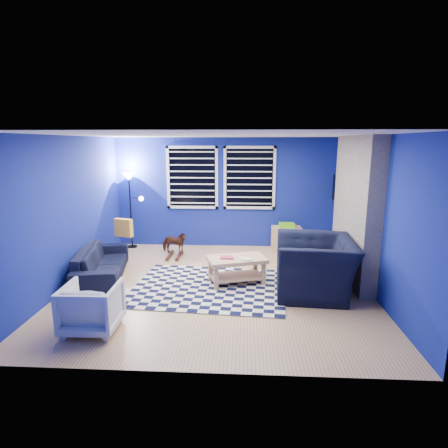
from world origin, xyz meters
name	(u,v)px	position (x,y,z in m)	size (l,w,h in m)	color
floor	(217,285)	(0.00, 0.00, 0.00)	(5.00, 5.00, 0.00)	tan
ceiling	(217,135)	(0.00, 0.00, 2.50)	(5.00, 5.00, 0.00)	white
wall_back	(225,193)	(0.00, 2.50, 1.25)	(5.00, 5.00, 0.00)	navy
wall_left	(69,212)	(-2.50, 0.00, 1.25)	(5.00, 5.00, 0.00)	navy
wall_right	(373,215)	(2.50, 0.00, 1.25)	(5.00, 5.00, 0.00)	navy
fireplace	(354,212)	(2.36, 0.50, 1.20)	(0.65, 2.00, 2.50)	gray
window_left	(192,178)	(-0.75, 2.46, 1.60)	(1.17, 0.06, 1.42)	black
window_right	(250,178)	(0.55, 2.46, 1.60)	(1.17, 0.06, 1.42)	black
tv	(339,190)	(2.45, 2.00, 1.40)	(0.07, 1.00, 0.58)	black
rug	(209,287)	(-0.13, -0.12, 0.01)	(2.50, 2.00, 0.02)	black
sofa	(102,263)	(-2.10, 0.26, 0.27)	(0.73, 1.88, 0.55)	black
armchair_big	(315,266)	(1.59, -0.21, 0.44)	(1.20, 1.37, 0.89)	black
armchair_bent	(92,307)	(-1.50, -1.65, 0.32)	(0.68, 0.70, 0.64)	gray
rocking_horse	(174,243)	(-1.03, 1.54, 0.31)	(0.57, 0.26, 0.48)	#432415
coffee_table	(236,265)	(0.32, 0.09, 0.34)	(1.10, 0.83, 0.48)	tan
cabinet	(286,238)	(1.39, 2.17, 0.28)	(0.65, 0.44, 0.63)	tan
floor_lamp	(130,187)	(-2.13, 2.25, 1.40)	(0.47, 0.29, 1.71)	black
throw_pillow	(124,228)	(-1.95, 1.10, 0.73)	(0.38, 0.11, 0.36)	gold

